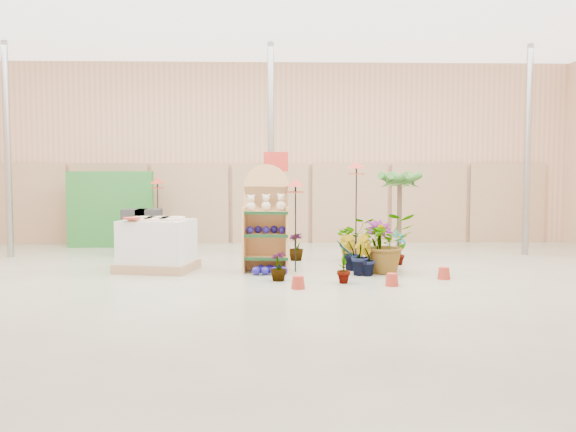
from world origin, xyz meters
name	(u,v)px	position (x,y,z in m)	size (l,w,h in m)	color
room	(272,148)	(0.00, 0.91, 2.21)	(15.20, 12.10, 4.70)	gray
display_shelf	(266,222)	(-0.10, 1.47, 0.89)	(0.86, 0.59, 1.94)	tan
teddy_bears	(267,204)	(-0.08, 1.38, 1.23)	(0.71, 0.18, 0.30)	beige
gazing_balls_shelf	(266,230)	(-0.10, 1.35, 0.77)	(0.71, 0.24, 0.14)	navy
gazing_balls_floor	(270,270)	(-0.04, 1.10, 0.07)	(0.63, 0.39, 0.15)	navy
pallet_stack	(157,245)	(-2.08, 1.56, 0.47)	(1.52, 1.35, 0.97)	#9C7957
charcoal_planters	(142,233)	(-2.75, 3.59, 0.50)	(0.80, 0.50, 1.00)	black
trellis_stock	(111,209)	(-3.80, 5.20, 0.90)	(2.00, 0.30, 1.80)	#266C28
offer_sign	(276,183)	(0.10, 2.98, 1.57)	(0.50, 0.08, 2.20)	gray
bird_table_front	(296,186)	(0.43, 1.35, 1.56)	(0.34, 0.34, 1.68)	black
bird_table_right	(356,169)	(1.57, 1.70, 1.86)	(0.34, 0.34, 2.00)	black
bird_table_back	(157,183)	(-2.55, 4.44, 1.54)	(0.34, 0.34, 1.67)	black
palm	(400,180)	(2.64, 2.97, 1.63)	(0.70, 0.70, 1.90)	#4B3B2C
potted_plant_1	(360,255)	(1.54, 0.97, 0.36)	(0.40, 0.32, 0.72)	#2B6020
potted_plant_2	(386,243)	(2.04, 1.18, 0.54)	(0.97, 0.84, 1.08)	#2B6020
potted_plant_3	(378,246)	(1.94, 1.41, 0.46)	(0.51, 0.51, 0.92)	#2B6020
potted_plant_4	(399,247)	(2.46, 2.12, 0.34)	(0.36, 0.25, 0.69)	#2B6020
potted_plant_5	(349,252)	(1.43, 1.51, 0.33)	(0.36, 0.29, 0.66)	#2B6020
potted_plant_6	(354,239)	(1.67, 2.70, 0.44)	(0.79, 0.69, 0.88)	#2B6020
potted_plant_7	(278,266)	(0.11, 0.42, 0.24)	(0.27, 0.27, 0.49)	#2B6020
potted_plant_8	(344,262)	(1.17, 0.15, 0.35)	(0.37, 0.25, 0.71)	#2B6020
potted_plant_9	(366,259)	(1.64, 0.90, 0.30)	(0.33, 0.26, 0.60)	#2B6020
potted_plant_11	(296,246)	(0.51, 2.81, 0.28)	(0.32, 0.32, 0.57)	#2B6020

